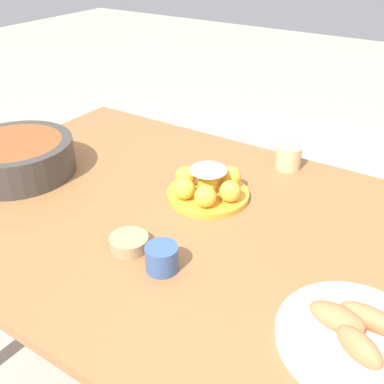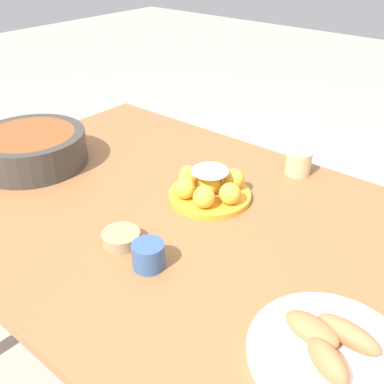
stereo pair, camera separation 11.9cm
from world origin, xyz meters
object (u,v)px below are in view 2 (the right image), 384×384
dining_table (174,240)px  sauce_bowl (121,237)px  cake_plate (210,187)px  cup_far (148,255)px  cup_near (298,163)px  serving_bowl (31,148)px  seafood_platter (330,349)px

dining_table → sauce_bowl: size_ratio=15.44×
cake_plate → cup_far: cake_plate is taller
dining_table → cup_far: cup_far is taller
cake_plate → sauce_bowl: cake_plate is taller
dining_table → cake_plate: size_ratio=6.24×
cake_plate → cup_near: (-0.12, -0.28, 0.00)m
sauce_bowl → cup_far: bearing=170.8°
dining_table → serving_bowl: serving_bowl is taller
cup_near → cup_far: 0.60m
serving_bowl → seafood_platter: (-1.04, 0.09, -0.04)m
seafood_platter → cup_far: 0.41m
cake_plate → cup_near: cake_plate is taller
cup_near → serving_bowl: bearing=35.4°
dining_table → cake_plate: bearing=-103.9°
dining_table → cake_plate: (-0.03, -0.12, 0.13)m
dining_table → cup_near: 0.45m
cup_far → sauce_bowl: bearing=-9.2°
cake_plate → cup_near: size_ratio=2.95×
seafood_platter → sauce_bowl: bearing=1.4°
sauce_bowl → cup_near: cup_near is taller
cup_far → serving_bowl: bearing=-10.9°
seafood_platter → cup_near: 0.68m
cake_plate → dining_table: bearing=76.1°
serving_bowl → cup_near: bearing=-144.6°
cake_plate → serving_bowl: 0.59m
cake_plate → seafood_platter: cake_plate is taller
dining_table → cup_near: (-0.15, -0.40, 0.13)m
dining_table → seafood_platter: (-0.52, 0.17, 0.11)m
sauce_bowl → seafood_platter: bearing=-178.6°
seafood_platter → cup_far: size_ratio=4.01×
dining_table → cup_near: cup_near is taller
dining_table → serving_bowl: 0.55m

